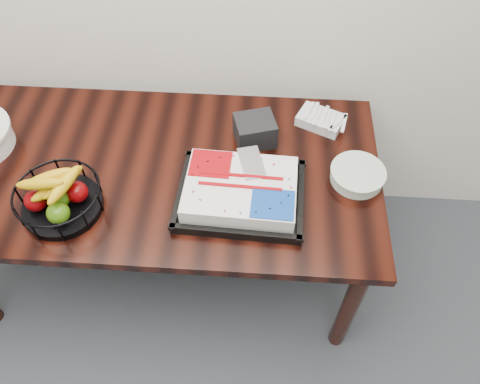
# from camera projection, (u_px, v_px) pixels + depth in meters

# --- Properties ---
(table) EXTENTS (1.80, 0.90, 0.75)m
(table) POSITION_uv_depth(u_px,v_px,m) (158.00, 180.00, 1.94)
(table) COLOR black
(table) RESTS_ON ground
(cake_tray) EXTENTS (0.48, 0.39, 0.10)m
(cake_tray) POSITION_uv_depth(u_px,v_px,m) (241.00, 191.00, 1.74)
(cake_tray) COLOR black
(cake_tray) RESTS_ON table
(fruit_basket) EXTENTS (0.31, 0.31, 0.17)m
(fruit_basket) POSITION_uv_depth(u_px,v_px,m) (59.00, 197.00, 1.69)
(fruit_basket) COLOR black
(fruit_basket) RESTS_ON table
(plate_stack) EXTENTS (0.21, 0.21, 0.05)m
(plate_stack) POSITION_uv_depth(u_px,v_px,m) (357.00, 175.00, 1.81)
(plate_stack) COLOR white
(plate_stack) RESTS_ON table
(fork_bag) EXTENTS (0.22, 0.19, 0.05)m
(fork_bag) POSITION_uv_depth(u_px,v_px,m) (320.00, 120.00, 2.00)
(fork_bag) COLOR silver
(fork_bag) RESTS_ON table
(napkin_box) EXTENTS (0.19, 0.17, 0.11)m
(napkin_box) POSITION_uv_depth(u_px,v_px,m) (255.00, 131.00, 1.92)
(napkin_box) COLOR black
(napkin_box) RESTS_ON table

